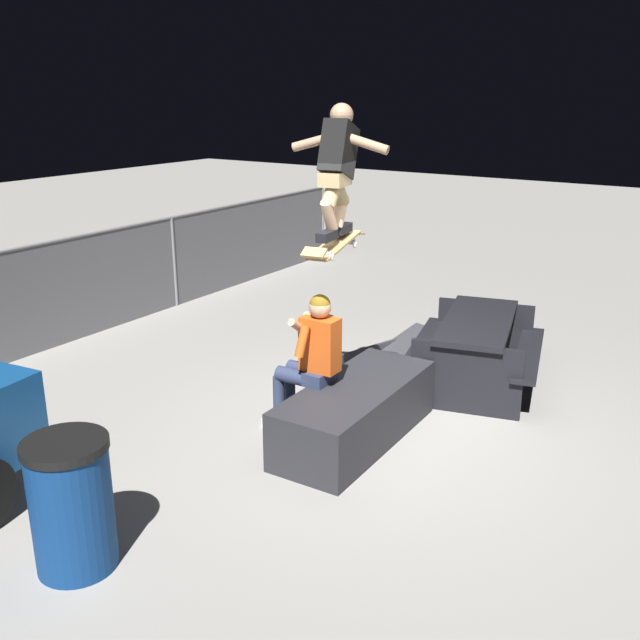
{
  "coord_description": "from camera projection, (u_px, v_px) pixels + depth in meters",
  "views": [
    {
      "loc": [
        -5.37,
        -2.85,
        3.09
      ],
      "look_at": [
        -0.33,
        0.45,
        1.14
      ],
      "focal_mm": 40.06,
      "sensor_mm": 36.0,
      "label": 1
    }
  ],
  "objects": [
    {
      "name": "ground_plane",
      "position": [
        380.0,
        434.0,
        6.71
      ],
      "size": [
        40.0,
        40.0,
        0.0
      ],
      "primitive_type": "plane",
      "color": "gray"
    },
    {
      "name": "ledge_box_main",
      "position": [
        356.0,
        412.0,
        6.53
      ],
      "size": [
        1.89,
        0.78,
        0.54
      ],
      "primitive_type": "cube",
      "rotation": [
        0.0,
        0.0,
        0.02
      ],
      "color": "#28282D",
      "rests_on": "ground"
    },
    {
      "name": "person_sitting_on_ledge",
      "position": [
        310.0,
        356.0,
        6.5
      ],
      "size": [
        0.59,
        0.76,
        1.37
      ],
      "color": "#2D3856",
      "rests_on": "ground"
    },
    {
      "name": "skateboard",
      "position": [
        335.0,
        245.0,
        6.26
      ],
      "size": [
        1.04,
        0.37,
        0.14
      ],
      "color": "#AD8451"
    },
    {
      "name": "skater_airborne",
      "position": [
        338.0,
        165.0,
        6.09
      ],
      "size": [
        0.63,
        0.89,
        1.12
      ],
      "color": "black"
    },
    {
      "name": "kicker_ramp",
      "position": [
        406.0,
        362.0,
        8.28
      ],
      "size": [
        1.48,
        1.21,
        0.42
      ],
      "color": "#38383D",
      "rests_on": "ground"
    },
    {
      "name": "picnic_table_back",
      "position": [
        477.0,
        341.0,
        7.69
      ],
      "size": [
        1.97,
        1.71,
        0.75
      ],
      "color": "black",
      "rests_on": "ground"
    },
    {
      "name": "trash_bin",
      "position": [
        72.0,
        504.0,
        4.72
      ],
      "size": [
        0.56,
        0.56,
        0.94
      ],
      "color": "navy",
      "rests_on": "ground"
    },
    {
      "name": "fence_back",
      "position": [
        59.0,
        289.0,
        8.87
      ],
      "size": [
        12.05,
        0.05,
        1.34
      ],
      "color": "slate",
      "rests_on": "ground"
    }
  ]
}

